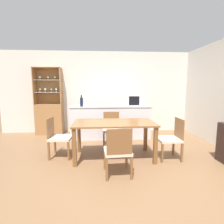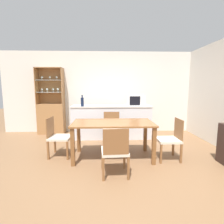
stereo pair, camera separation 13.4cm
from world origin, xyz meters
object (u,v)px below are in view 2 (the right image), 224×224
(dining_chair_head_near, at_px, (115,151))
(microwave, at_px, (136,100))
(dining_chair_side_right_near, at_px, (170,139))
(display_cabinet, at_px, (51,114))
(dining_chair_head_far, at_px, (112,129))
(wine_bottle, at_px, (82,102))
(dining_table, at_px, (113,127))
(dining_chair_side_left_far, at_px, (58,137))

(dining_chair_head_near, distance_m, microwave, 2.45)
(dining_chair_head_near, bearing_deg, dining_chair_side_right_near, 25.79)
(display_cabinet, xyz_separation_m, dining_chair_head_far, (1.84, -1.26, -0.19))
(dining_chair_head_far, relative_size, wine_bottle, 2.67)
(dining_chair_head_far, bearing_deg, dining_table, 90.70)
(dining_chair_side_left_far, relative_size, wine_bottle, 2.67)
(dining_table, height_order, wine_bottle, wine_bottle)
(microwave, xyz_separation_m, wine_bottle, (-1.50, -0.22, -0.02))
(dining_chair_head_far, bearing_deg, wine_bottle, -33.31)
(display_cabinet, distance_m, wine_bottle, 1.37)
(dining_table, height_order, dining_chair_head_far, dining_chair_head_far)
(dining_table, bearing_deg, dining_chair_side_right_near, -6.34)
(display_cabinet, height_order, wine_bottle, display_cabinet)
(dining_chair_side_right_near, bearing_deg, dining_chair_head_near, 118.50)
(display_cabinet, xyz_separation_m, dining_chair_side_right_near, (2.98, -2.14, -0.19))
(dining_table, xyz_separation_m, dining_chair_head_far, (0.00, 0.75, -0.22))
(dining_chair_head_near, relative_size, microwave, 1.80)
(display_cabinet, distance_m, dining_table, 2.72)
(microwave, bearing_deg, dining_chair_head_far, -134.35)
(dining_chair_head_near, height_order, dining_chair_side_left_far, same)
(dining_chair_head_far, bearing_deg, dining_chair_side_left_far, 29.38)
(display_cabinet, bearing_deg, dining_chair_side_left_far, -69.51)
(display_cabinet, bearing_deg, dining_table, -47.52)
(dining_chair_side_right_near, xyz_separation_m, dining_chair_side_left_far, (-2.27, 0.26, 0.00))
(display_cabinet, distance_m, dining_chair_head_far, 2.24)
(dining_chair_side_left_far, bearing_deg, dining_table, 87.10)
(dining_chair_head_far, distance_m, dining_chair_side_left_far, 1.30)
(dining_chair_head_far, distance_m, dining_chair_side_right_near, 1.44)
(dining_table, xyz_separation_m, dining_chair_side_left_far, (-1.14, 0.13, -0.22))
(display_cabinet, bearing_deg, dining_chair_head_near, -56.27)
(dining_table, distance_m, microwave, 1.72)
(dining_chair_side_left_far, height_order, wine_bottle, wine_bottle)
(dining_chair_head_far, xyz_separation_m, microwave, (0.73, 0.74, 0.65))
(dining_chair_side_right_near, relative_size, dining_chair_side_left_far, 1.00)
(dining_chair_side_right_near, relative_size, microwave, 1.80)
(display_cabinet, distance_m, dining_chair_head_near, 3.32)
(display_cabinet, relative_size, dining_chair_side_right_near, 2.46)
(dining_table, distance_m, dining_chair_side_right_near, 1.17)
(dining_chair_side_right_near, height_order, dining_chair_head_near, same)
(dining_chair_side_right_near, bearing_deg, wine_bottle, 53.46)
(dining_chair_head_far, bearing_deg, display_cabinet, -33.62)
(display_cabinet, height_order, dining_chair_head_far, display_cabinet)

